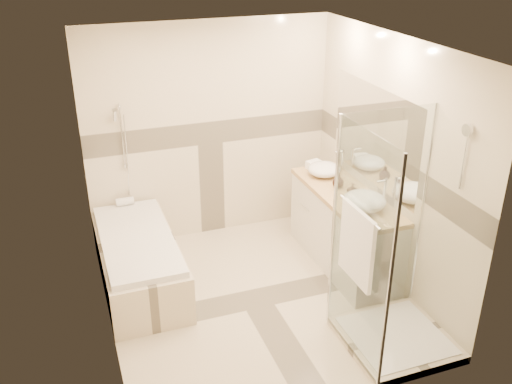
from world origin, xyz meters
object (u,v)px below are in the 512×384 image
object	(u,v)px
shower_enclosure	(384,294)
vanity	(344,229)
bathtub	(139,258)
amenity_bottle_b	(338,180)
vessel_sink_near	(324,169)
vessel_sink_far	(364,201)
amenity_bottle_a	(352,191)

from	to	relation	value
shower_enclosure	vanity	bearing A→B (deg)	77.03
shower_enclosure	bathtub	bearing A→B (deg)	138.90
bathtub	amenity_bottle_b	xyz separation A→B (m)	(2.13, -0.18, 0.62)
shower_enclosure	vessel_sink_near	bearing A→B (deg)	81.26
vanity	vessel_sink_far	size ratio (longest dim) A/B	3.77
vessel_sink_near	vessel_sink_far	distance (m)	0.88
vessel_sink_far	amenity_bottle_b	world-z (taller)	vessel_sink_far
amenity_bottle_a	amenity_bottle_b	distance (m)	0.30
vessel_sink_far	amenity_bottle_a	world-z (taller)	same
amenity_bottle_b	bathtub	bearing A→B (deg)	175.05
bathtub	shower_enclosure	distance (m)	2.47
vessel_sink_near	amenity_bottle_a	size ratio (longest dim) A/B	2.12
vessel_sink_near	shower_enclosure	bearing A→B (deg)	-98.74
bathtub	vessel_sink_near	bearing A→B (deg)	4.13
vanity	shower_enclosure	world-z (taller)	shower_enclosure
amenity_bottle_a	vessel_sink_far	bearing A→B (deg)	-90.00
vanity	vessel_sink_near	xyz separation A→B (m)	(-0.02, 0.50, 0.50)
amenity_bottle_a	amenity_bottle_b	xyz separation A→B (m)	(0.00, 0.30, -0.01)
vessel_sink_far	amenity_bottle_b	distance (m)	0.54
bathtub	vessel_sink_far	distance (m)	2.34
vanity	amenity_bottle_b	xyz separation A→B (m)	(-0.02, 0.17, 0.50)
vanity	amenity_bottle_b	distance (m)	0.53
amenity_bottle_b	vanity	bearing A→B (deg)	-83.12
bathtub	vanity	bearing A→B (deg)	-9.25
shower_enclosure	vessel_sink_near	distance (m)	1.84
vessel_sink_far	amenity_bottle_b	size ratio (longest dim) A/B	2.75
bathtub	amenity_bottle_a	xyz separation A→B (m)	(2.13, -0.49, 0.63)
vanity	amenity_bottle_a	distance (m)	0.53
bathtub	shower_enclosure	xyz separation A→B (m)	(1.86, -1.62, 0.20)
shower_enclosure	vessel_sink_far	world-z (taller)	shower_enclosure
shower_enclosure	vessel_sink_near	xyz separation A→B (m)	(0.27, 1.77, 0.42)
vanity	vessel_sink_near	distance (m)	0.71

